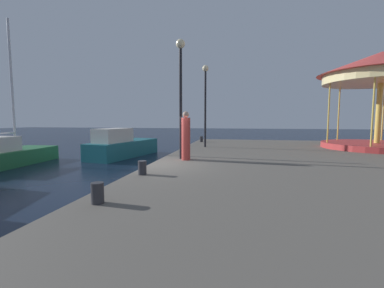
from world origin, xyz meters
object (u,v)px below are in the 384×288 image
at_px(sailboat_green, 1,155).
at_px(lamp_post_far_end, 205,92).
at_px(carousel, 381,77).
at_px(motorboat_teal, 122,146).
at_px(bollard_center, 201,139).
at_px(bollard_north, 142,168).
at_px(bollard_south, 97,193).
at_px(person_near_carousel, 186,137).
at_px(lamp_post_mid_promenade, 181,79).

distance_m(sailboat_green, lamp_post_far_end, 11.11).
xyz_separation_m(carousel, lamp_post_far_end, (-9.33, -0.88, -0.69)).
relative_size(motorboat_teal, carousel, 0.92).
relative_size(sailboat_green, bollard_center, 18.97).
bearing_deg(bollard_north, bollard_south, -87.38).
bearing_deg(sailboat_green, lamp_post_far_end, 21.07).
bearing_deg(sailboat_green, person_near_carousel, -6.86).
xyz_separation_m(motorboat_teal, sailboat_green, (-4.50, -4.30, -0.10)).
xyz_separation_m(carousel, bollard_center, (-10.04, 2.38, -3.62)).
bearing_deg(person_near_carousel, bollard_south, -95.76).
relative_size(motorboat_teal, lamp_post_mid_promenade, 1.23).
xyz_separation_m(lamp_post_far_end, bollard_south, (-0.65, -10.50, -2.93)).
relative_size(carousel, bollard_north, 15.80).
xyz_separation_m(bollard_north, bollard_center, (0.06, 11.15, 0.00)).
relative_size(bollard_center, person_near_carousel, 0.21).
bearing_deg(bollard_south, lamp_post_mid_promenade, 87.17).
distance_m(lamp_post_far_end, bollard_south, 10.92).
xyz_separation_m(sailboat_green, person_near_carousel, (9.79, -1.18, 1.09)).
relative_size(motorboat_teal, bollard_south, 14.46).
bearing_deg(lamp_post_mid_promenade, lamp_post_far_end, 85.63).
height_order(motorboat_teal, carousel, carousel).
xyz_separation_m(lamp_post_mid_promenade, person_near_carousel, (0.27, -0.29, -2.28)).
xyz_separation_m(lamp_post_far_end, bollard_center, (-0.71, 3.25, -2.93)).
bearing_deg(carousel, motorboat_teal, -178.50).
distance_m(lamp_post_far_end, bollard_center, 4.44).
bearing_deg(lamp_post_mid_promenade, person_near_carousel, -47.26).
distance_m(lamp_post_far_end, bollard_north, 8.45).
height_order(carousel, person_near_carousel, carousel).
bearing_deg(bollard_center, sailboat_green, -142.42).
xyz_separation_m(sailboat_green, bollard_north, (9.12, -4.08, 0.40)).
bearing_deg(lamp_post_mid_promenade, carousel, 29.89).
relative_size(bollard_north, bollard_south, 1.00).
relative_size(lamp_post_far_end, person_near_carousel, 2.45).
bearing_deg(carousel, lamp_post_far_end, -174.64).
bearing_deg(sailboat_green, motorboat_teal, 43.72).
height_order(lamp_post_mid_promenade, bollard_north, lamp_post_mid_promenade).
bearing_deg(lamp_post_far_end, person_near_carousel, -91.03).
bearing_deg(lamp_post_mid_promenade, bollard_north, -97.24).
bearing_deg(bollard_center, bollard_south, -89.75).
distance_m(motorboat_teal, lamp_post_mid_promenade, 7.93).
xyz_separation_m(motorboat_teal, bollard_north, (4.62, -8.38, 0.31)).
relative_size(sailboat_green, person_near_carousel, 4.01).
relative_size(bollard_south, person_near_carousel, 0.21).
height_order(bollard_center, bollard_south, same).
bearing_deg(bollard_center, bollard_north, -90.30).
bearing_deg(person_near_carousel, sailboat_green, 173.14).
bearing_deg(bollard_north, lamp_post_mid_promenade, 82.76).
bearing_deg(lamp_post_far_end, carousel, 5.36).
xyz_separation_m(bollard_center, bollard_south, (0.06, -13.76, 0.00)).
height_order(lamp_post_far_end, bollard_center, lamp_post_far_end).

